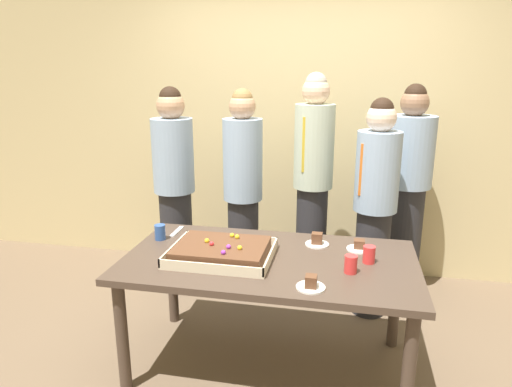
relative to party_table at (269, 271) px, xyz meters
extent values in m
plane|color=brown|center=(0.00, 0.00, -0.64)|extent=(12.00, 12.00, 0.00)
cube|color=#CCB784|center=(0.00, 1.60, 0.86)|extent=(8.00, 0.12, 3.00)
cube|color=#47382D|center=(0.00, 0.00, 0.06)|extent=(1.72, 0.93, 0.04)
cylinder|color=#47382D|center=(-0.78, -0.38, -0.30)|extent=(0.07, 0.07, 0.69)
cylinder|color=#47382D|center=(0.78, -0.38, -0.30)|extent=(0.07, 0.07, 0.69)
cylinder|color=#47382D|center=(-0.78, 0.38, -0.30)|extent=(0.07, 0.07, 0.69)
cylinder|color=#47382D|center=(0.78, 0.38, -0.30)|extent=(0.07, 0.07, 0.69)
cube|color=beige|center=(-0.28, -0.05, 0.09)|extent=(0.60, 0.47, 0.01)
cube|color=beige|center=(-0.28, -0.28, 0.12)|extent=(0.60, 0.01, 0.05)
cube|color=beige|center=(-0.28, 0.18, 0.12)|extent=(0.60, 0.01, 0.05)
cube|color=beige|center=(-0.57, -0.05, 0.12)|extent=(0.01, 0.47, 0.05)
cube|color=beige|center=(0.01, -0.05, 0.12)|extent=(0.01, 0.47, 0.05)
cube|color=brown|center=(-0.28, -0.05, 0.13)|extent=(0.53, 0.40, 0.07)
sphere|color=red|center=(-0.33, -0.07, 0.18)|extent=(0.03, 0.03, 0.03)
sphere|color=yellow|center=(-0.25, 0.09, 0.18)|extent=(0.03, 0.03, 0.03)
sphere|color=yellow|center=(-0.16, -0.10, 0.18)|extent=(0.03, 0.03, 0.03)
sphere|color=purple|center=(-0.22, -0.10, 0.18)|extent=(0.03, 0.03, 0.03)
sphere|color=purple|center=(-0.23, -0.18, 0.18)|extent=(0.03, 0.03, 0.03)
sphere|color=yellow|center=(-0.37, -0.03, 0.18)|extent=(0.03, 0.03, 0.03)
sphere|color=yellow|center=(-0.21, 0.07, 0.18)|extent=(0.03, 0.03, 0.03)
cylinder|color=white|center=(0.52, 0.24, 0.09)|extent=(0.15, 0.15, 0.01)
cube|color=brown|center=(0.52, 0.25, 0.12)|extent=(0.07, 0.06, 0.05)
cylinder|color=white|center=(0.26, 0.27, 0.09)|extent=(0.15, 0.15, 0.01)
cube|color=brown|center=(0.26, 0.27, 0.13)|extent=(0.07, 0.06, 0.07)
cylinder|color=white|center=(0.27, -0.33, 0.09)|extent=(0.15, 0.15, 0.01)
cube|color=brown|center=(0.27, -0.34, 0.12)|extent=(0.06, 0.06, 0.06)
cylinder|color=#2D5199|center=(-0.75, 0.16, 0.13)|extent=(0.07, 0.07, 0.10)
cylinder|color=red|center=(0.47, -0.10, 0.13)|extent=(0.07, 0.07, 0.10)
cylinder|color=red|center=(0.57, 0.05, 0.13)|extent=(0.07, 0.07, 0.10)
cube|color=silver|center=(-0.70, 0.31, 0.09)|extent=(0.03, 0.20, 0.01)
cylinder|color=#28282D|center=(0.63, 0.80, -0.24)|extent=(0.25, 0.25, 0.82)
cylinder|color=#93ADCC|center=(0.63, 0.80, 0.46)|extent=(0.31, 0.31, 0.57)
cube|color=orange|center=(0.52, 0.70, 0.49)|extent=(0.04, 0.02, 0.37)
sphere|color=beige|center=(0.63, 0.80, 0.84)|extent=(0.21, 0.21, 0.21)
sphere|color=black|center=(0.63, 0.80, 0.89)|extent=(0.16, 0.16, 0.16)
cylinder|color=#28282D|center=(-0.37, 0.88, -0.23)|extent=(0.24, 0.24, 0.82)
cylinder|color=#93ADCC|center=(-0.37, 0.88, 0.49)|extent=(0.30, 0.30, 0.62)
sphere|color=tan|center=(-0.37, 0.88, 0.89)|extent=(0.20, 0.20, 0.20)
sphere|color=olive|center=(-0.37, 0.88, 0.94)|extent=(0.16, 0.16, 0.16)
cylinder|color=#28282D|center=(-0.93, 0.88, -0.22)|extent=(0.26, 0.26, 0.85)
cylinder|color=#93ADCC|center=(-0.93, 0.88, 0.50)|extent=(0.33, 0.33, 0.58)
sphere|color=tan|center=(-0.93, 0.88, 0.89)|extent=(0.22, 0.22, 0.22)
sphere|color=black|center=(-0.93, 0.88, 0.95)|extent=(0.17, 0.17, 0.17)
cylinder|color=#28282D|center=(0.17, 0.99, -0.19)|extent=(0.24, 0.24, 0.92)
cylinder|color=#B7C6B2|center=(0.17, 0.99, 0.59)|extent=(0.30, 0.30, 0.63)
cube|color=gold|center=(0.11, 0.85, 0.62)|extent=(0.04, 0.02, 0.41)
sphere|color=beige|center=(0.17, 0.99, 1.00)|extent=(0.21, 0.21, 0.21)
sphere|color=#B2A899|center=(0.17, 0.99, 1.06)|extent=(0.16, 0.16, 0.16)
cylinder|color=#28282D|center=(0.89, 1.19, -0.19)|extent=(0.29, 0.29, 0.91)
cylinder|color=#93ADCC|center=(0.89, 1.19, 0.54)|extent=(0.36, 0.36, 0.55)
sphere|color=#8C664C|center=(0.89, 1.19, 0.91)|extent=(0.21, 0.21, 0.21)
sphere|color=black|center=(0.89, 1.19, 0.97)|extent=(0.17, 0.17, 0.17)
camera|label=1|loc=(0.42, -2.47, 1.18)|focal=32.21mm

